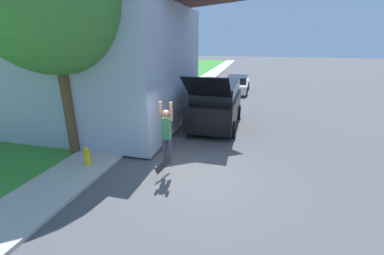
# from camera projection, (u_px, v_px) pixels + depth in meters

# --- Properties ---
(ground_plane) EXTENTS (120.00, 120.00, 0.00)m
(ground_plane) POSITION_uv_depth(u_px,v_px,m) (191.00, 172.00, 8.38)
(ground_plane) COLOR #49494C
(lawn) EXTENTS (10.00, 80.00, 0.08)m
(lawn) POSITION_uv_depth(u_px,v_px,m) (90.00, 109.00, 15.73)
(lawn) COLOR #387F2D
(lawn) RESTS_ON ground_plane
(sidewalk) EXTENTS (1.80, 80.00, 0.10)m
(sidewalk) POSITION_uv_depth(u_px,v_px,m) (157.00, 114.00, 14.70)
(sidewalk) COLOR #ADA89E
(sidewalk) RESTS_ON ground_plane
(house) EXTENTS (11.80, 8.27, 8.59)m
(house) POSITION_uv_depth(u_px,v_px,m) (70.00, 29.00, 12.33)
(house) COLOR #99A3B2
(house) RESTS_ON lawn
(suv_parked) EXTENTS (2.21, 5.39, 2.82)m
(suv_parked) POSITION_uv_depth(u_px,v_px,m) (216.00, 103.00, 12.51)
(suv_parked) COLOR black
(suv_parked) RESTS_ON ground_plane
(car_down_street) EXTENTS (1.85, 4.53, 1.28)m
(car_down_street) POSITION_uv_depth(u_px,v_px,m) (237.00, 84.00, 20.89)
(car_down_street) COLOR silver
(car_down_street) RESTS_ON ground_plane
(skateboarder) EXTENTS (0.41, 0.22, 1.93)m
(skateboarder) POSITION_uv_depth(u_px,v_px,m) (166.00, 133.00, 7.57)
(skateboarder) COLOR #38383D
(skateboarder) RESTS_ON ground_plane
(skateboard) EXTENTS (0.29, 0.79, 0.29)m
(skateboard) POSITION_uv_depth(u_px,v_px,m) (163.00, 165.00, 7.99)
(skateboard) COLOR black
(skateboard) RESTS_ON ground_plane
(fire_hydrant) EXTENTS (0.20, 0.20, 0.63)m
(fire_hydrant) POSITION_uv_depth(u_px,v_px,m) (87.00, 156.00, 8.58)
(fire_hydrant) COLOR gold
(fire_hydrant) RESTS_ON sidewalk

